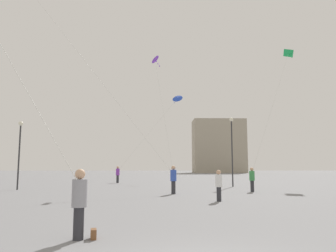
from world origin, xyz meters
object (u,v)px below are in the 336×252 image
object	(u,v)px
person_in_blue	(173,178)
kite_cobalt_diamond	(177,98)
person_in_white	(219,184)
person_in_purple	(118,174)
handbag_beside_flyer	(93,234)
person_in_green	(252,178)
building_left_hall	(219,146)
lamppost_west	(20,144)
person_in_grey	(79,201)
kite_emerald_delta	(288,55)
kite_violet_diamond	(155,61)
lamppost_east	(232,141)

from	to	relation	value
person_in_blue	kite_cobalt_diamond	bearing A→B (deg)	-138.91
person_in_blue	kite_cobalt_diamond	world-z (taller)	kite_cobalt_diamond
person_in_white	person_in_purple	world-z (taller)	person_in_purple
handbag_beside_flyer	kite_cobalt_diamond	bearing A→B (deg)	83.40
person_in_green	person_in_white	world-z (taller)	person_in_green
building_left_hall	handbag_beside_flyer	xyz separation A→B (m)	(-19.25, -89.19, -7.72)
person_in_blue	kite_cobalt_diamond	xyz separation A→B (m)	(1.36, 20.30, 9.62)
lamppost_west	person_in_grey	bearing A→B (deg)	-63.06
kite_emerald_delta	lamppost_west	size ratio (longest dim) A/B	2.73
kite_violet_diamond	building_left_hall	distance (m)	71.68
kite_emerald_delta	lamppost_east	bearing A→B (deg)	-139.40
person_in_blue	lamppost_east	size ratio (longest dim) A/B	0.29
person_in_blue	lamppost_west	xyz separation A→B (m)	(-11.90, 4.30, 2.54)
person_in_blue	kite_emerald_delta	distance (m)	24.92
kite_emerald_delta	lamppost_west	distance (m)	30.40
person_in_green	person_in_purple	distance (m)	17.25
person_in_purple	lamppost_west	xyz separation A→B (m)	(-6.38, -10.62, 2.54)
person_in_grey	lamppost_west	world-z (taller)	lamppost_west
kite_emerald_delta	building_left_hall	size ratio (longest dim) A/B	0.93
person_in_grey	person_in_white	size ratio (longest dim) A/B	1.07
person_in_purple	kite_emerald_delta	bearing A→B (deg)	-155.30
person_in_green	person_in_blue	size ratio (longest dim) A/B	0.94
person_in_blue	lamppost_east	world-z (taller)	lamppost_east
person_in_blue	kite_cobalt_diamond	size ratio (longest dim) A/B	0.19
person_in_white	lamppost_east	bearing A→B (deg)	165.19
kite_cobalt_diamond	person_in_purple	bearing A→B (deg)	-141.90
person_in_grey	kite_cobalt_diamond	distance (m)	35.36
building_left_hall	person_in_green	bearing A→B (deg)	-98.47
person_in_grey	lamppost_east	xyz separation A→B (m)	(8.53, 21.30, 3.11)
person_in_blue	handbag_beside_flyer	distance (m)	13.61
person_in_grey	kite_emerald_delta	xyz separation A→B (m)	(17.05, 28.60, 13.87)
handbag_beside_flyer	person_in_purple	bearing A→B (deg)	96.02
building_left_hall	kite_cobalt_diamond	bearing A→B (deg)	-105.45
person_in_blue	handbag_beside_flyer	size ratio (longest dim) A/B	5.74
building_left_hall	lamppost_east	distance (m)	68.99
person_in_white	kite_violet_diamond	size ratio (longest dim) A/B	0.15
kite_cobalt_diamond	person_in_white	bearing A→B (deg)	-88.18
lamppost_west	handbag_beside_flyer	distance (m)	20.26
person_in_grey	person_in_blue	xyz separation A→B (m)	(2.88, 13.44, 0.07)
person_in_purple	person_in_white	bearing A→B (deg)	135.39
handbag_beside_flyer	person_in_white	bearing A→B (deg)	61.75
person_in_purple	kite_emerald_delta	world-z (taller)	kite_emerald_delta
person_in_white	lamppost_west	world-z (taller)	lamppost_west
building_left_hall	kite_violet_diamond	bearing A→B (deg)	-104.59
person_in_green	kite_emerald_delta	bearing A→B (deg)	-57.33
building_left_hall	lamppost_east	bearing A→B (deg)	-99.24
person_in_green	kite_violet_diamond	size ratio (longest dim) A/B	0.17
person_in_grey	kite_emerald_delta	world-z (taller)	kite_emerald_delta
building_left_hall	lamppost_west	world-z (taller)	building_left_hall
person_in_white	handbag_beside_flyer	xyz separation A→B (m)	(-4.68, -8.72, -0.76)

